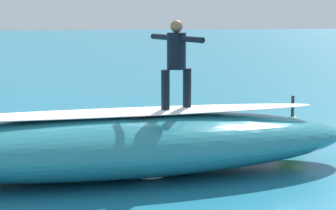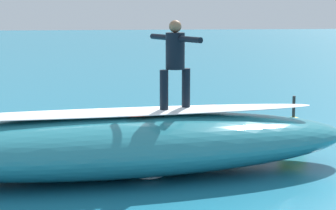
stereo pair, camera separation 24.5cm
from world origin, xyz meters
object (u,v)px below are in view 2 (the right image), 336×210
Objects in this scene: surfboard_riding at (175,110)px; buoy_marker at (293,131)px; surfer_riding at (175,58)px; surfer_paddling at (167,132)px; surfboard_paddling at (162,139)px.

buoy_marker is (-2.94, -1.79, -0.85)m from surfboard_riding.
surfer_riding is 3.92m from buoy_marker.
surfer_paddling is at bearing -15.28° from buoy_marker.
surfer_paddling is 2.94m from buoy_marker.
surfboard_riding is at bearing 122.53° from surfer_paddling.
surfer_paddling is at bearing 180.00° from surfboard_paddling.
buoy_marker is at bearing -161.16° from surfboard_paddling.
surfer_riding is at bearing 31.30° from buoy_marker.
surfboard_paddling is (-0.00, -2.63, -2.18)m from surfer_riding.
surfer_riding is 1.17× the size of surfer_paddling.
surfer_riding reaches higher than surfboard_riding.
surfboard_riding is 0.93× the size of surfboard_paddling.
surfboard_riding is 2.74m from surfer_paddling.
surfboard_riding is 1.34× the size of surfer_riding.
surfboard_paddling is (-0.00, -2.63, -1.15)m from surfboard_riding.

